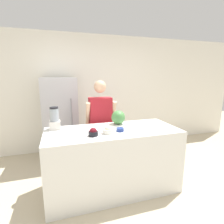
% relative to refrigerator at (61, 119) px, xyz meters
% --- Properties ---
extents(ground_plane, '(14.00, 14.00, 0.00)m').
position_rel_refrigerator_xyz_m(ground_plane, '(0.70, -1.74, -0.83)').
color(ground_plane, beige).
extents(wall_back, '(8.00, 0.06, 2.60)m').
position_rel_refrigerator_xyz_m(wall_back, '(0.70, 0.40, 0.47)').
color(wall_back, white).
rests_on(wall_back, ground_plane).
extents(counter_island, '(1.90, 0.81, 0.94)m').
position_rel_refrigerator_xyz_m(counter_island, '(0.70, -1.34, -0.36)').
color(counter_island, white).
rests_on(counter_island, ground_plane).
extents(refrigerator, '(0.66, 0.72, 1.66)m').
position_rel_refrigerator_xyz_m(refrigerator, '(0.00, 0.00, 0.00)').
color(refrigerator, '#B7B7BC').
rests_on(refrigerator, ground_plane).
extents(person, '(0.52, 0.26, 1.62)m').
position_rel_refrigerator_xyz_m(person, '(0.67, -0.71, 0.00)').
color(person, '#4C608C').
rests_on(person, ground_plane).
extents(cutting_board, '(0.37, 0.27, 0.01)m').
position_rel_refrigerator_xyz_m(cutting_board, '(0.89, -1.12, 0.11)').
color(cutting_board, white).
rests_on(cutting_board, counter_island).
extents(watermelon, '(0.22, 0.22, 0.22)m').
position_rel_refrigerator_xyz_m(watermelon, '(0.86, -1.12, 0.23)').
color(watermelon, '#4C8C47').
rests_on(watermelon, cutting_board).
extents(bowl_cherries, '(0.12, 0.12, 0.11)m').
position_rel_refrigerator_xyz_m(bowl_cherries, '(0.39, -1.52, 0.15)').
color(bowl_cherries, black).
rests_on(bowl_cherries, counter_island).
extents(bowl_cream, '(0.15, 0.15, 0.11)m').
position_rel_refrigerator_xyz_m(bowl_cream, '(0.59, -1.48, 0.15)').
color(bowl_cream, white).
rests_on(bowl_cream, counter_island).
extents(bowl_small_blue, '(0.10, 0.10, 0.05)m').
position_rel_refrigerator_xyz_m(bowl_small_blue, '(0.78, -1.44, 0.13)').
color(bowl_small_blue, navy).
rests_on(bowl_small_blue, counter_island).
extents(blender, '(0.15, 0.15, 0.32)m').
position_rel_refrigerator_xyz_m(blender, '(-0.09, -1.06, 0.25)').
color(blender, silver).
rests_on(blender, counter_island).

